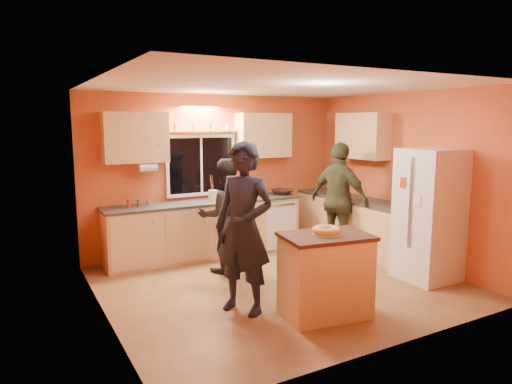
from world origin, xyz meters
TOP-DOWN VIEW (x-y plane):
  - ground at (0.00, 0.00)m, footprint 4.50×4.50m
  - room_shell at (0.12, 0.41)m, footprint 4.54×4.04m
  - back_counter at (0.01, 1.70)m, footprint 4.23×0.62m
  - right_counter at (1.95, 0.50)m, footprint 0.62×1.84m
  - refrigerator at (1.89, -0.80)m, footprint 0.72×0.70m
  - island at (-0.09, -1.08)m, footprint 1.05×0.79m
  - bundt_pastry at (-0.09, -1.08)m, footprint 0.31×0.31m
  - person_left at (-0.83, -0.55)m, footprint 0.77×0.85m
  - person_center at (-0.41, 0.85)m, footprint 0.90×0.76m
  - person_right at (1.50, 0.63)m, footprint 0.69×1.15m
  - mixing_bowl at (1.10, 1.68)m, footprint 0.47×0.47m
  - utensil_crock at (-0.23, 1.68)m, footprint 0.14×0.14m
  - potted_plant at (2.02, -0.29)m, footprint 0.28×0.25m
  - red_box at (1.95, 1.03)m, footprint 0.19×0.17m

SIDE VIEW (x-z plane):
  - ground at x=0.00m, z-range 0.00..0.00m
  - back_counter at x=0.01m, z-range 0.00..0.90m
  - right_counter at x=1.95m, z-range 0.00..0.90m
  - island at x=-0.09m, z-range 0.01..0.93m
  - person_center at x=-0.41m, z-range 0.00..1.64m
  - refrigerator at x=1.89m, z-range 0.00..1.80m
  - person_right at x=1.50m, z-range 0.00..1.84m
  - red_box at x=1.95m, z-range 0.90..0.97m
  - mixing_bowl at x=1.10m, z-range 0.90..0.99m
  - bundt_pastry at x=-0.09m, z-range 0.93..1.02m
  - person_left at x=-0.83m, z-range 0.00..1.95m
  - utensil_crock at x=-0.23m, z-range 0.90..1.07m
  - potted_plant at x=2.02m, z-range 0.90..1.18m
  - room_shell at x=0.12m, z-range 0.31..2.92m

